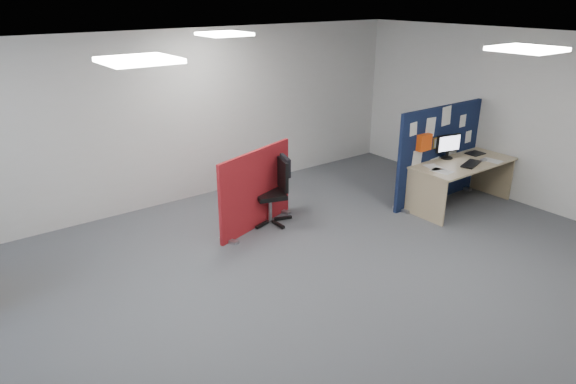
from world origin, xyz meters
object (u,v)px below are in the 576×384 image
red_divider (256,190)px  office_chair (276,186)px  navy_divider (438,154)px  main_desk (460,172)px  monitor_main (448,145)px

red_divider → office_chair: bearing=-24.7°
navy_divider → red_divider: navy_divider is taller
navy_divider → main_desk: (0.12, -0.35, -0.23)m
navy_divider → monitor_main: bearing=-62.5°
navy_divider → main_desk: 0.44m
red_divider → office_chair: 0.34m
main_desk → monitor_main: monitor_main is taller
office_chair → navy_divider: bearing=-0.5°
navy_divider → office_chair: (-2.58, 0.85, -0.23)m
red_divider → main_desk: bearing=-40.6°
main_desk → navy_divider: bearing=108.4°
main_desk → red_divider: bearing=157.7°
office_chair → main_desk: bearing=-6.4°
monitor_main → office_chair: 2.84m
main_desk → red_divider: size_ratio=1.20×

